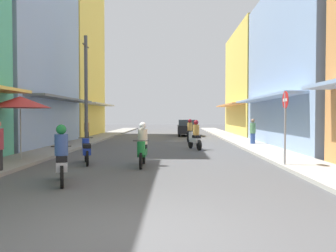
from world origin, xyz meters
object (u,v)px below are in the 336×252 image
Objects in this scene: motorbike_white at (195,136)px; vendor_umbrella at (20,102)px; motorbike_green at (142,147)px; parked_car at (187,128)px; motorbike_silver at (61,157)px; motorbike_black at (190,132)px; pedestrian_crossing at (253,132)px; motorbike_blue at (86,150)px; street_sign_no_entry at (285,118)px; pedestrian_midway at (87,129)px; utility_pole at (86,90)px.

vendor_umbrella is at bearing -144.85° from motorbike_white.
motorbike_green is 18.44m from parked_car.
motorbike_white is at bearing 66.00° from motorbike_silver.
vendor_umbrella reaches higher than motorbike_black.
pedestrian_crossing reaches higher than parked_car.
vendor_umbrella is (-7.11, -5.01, 1.63)m from motorbike_white.
motorbike_white is 0.99× the size of motorbike_blue.
parked_car reaches higher than motorbike_blue.
street_sign_no_entry is (2.69, -11.76, 1.01)m from motorbike_black.
pedestrian_midway is at bearing 88.94° from vendor_umbrella.
pedestrian_midway is (-7.03, -7.89, 0.20)m from parked_car.
utility_pole reaches higher than pedestrian_midway.
pedestrian_midway is 0.63× the size of street_sign_no_entry.
parked_car is at bearing 67.31° from vendor_umbrella.
utility_pole is at bearing 136.43° from street_sign_no_entry.
vendor_umbrella is (-7.20, -17.22, 1.60)m from parked_car.
pedestrian_midway reaches higher than motorbike_silver.
motorbike_silver is 0.99× the size of motorbike_black.
pedestrian_crossing is at bearing 83.97° from street_sign_no_entry.
pedestrian_crossing is (3.56, -9.82, 0.07)m from parked_car.
motorbike_black is (2.27, 11.46, 0.00)m from motorbike_green.
street_sign_no_entry is (9.16, -8.71, -1.67)m from utility_pole.
vendor_umbrella reaches higher than pedestrian_crossing.
motorbike_black is 1.06× the size of pedestrian_midway.
pedestrian_crossing is (3.64, 2.38, 0.10)m from motorbike_white.
vendor_umbrella is at bearing 125.60° from motorbike_silver.
pedestrian_midway is 0.65× the size of vendor_umbrella.
pedestrian_midway is (-2.84, 13.54, 0.24)m from motorbike_silver.
pedestrian_midway is at bearing -131.70° from parked_car.
utility_pole is (-6.53, -9.89, 2.65)m from parked_car.
motorbike_white is (4.10, 9.22, 0.00)m from motorbike_silver.
motorbike_white is at bearing -31.92° from pedestrian_midway.
motorbike_silver is 15.16m from motorbike_black.
pedestrian_midway reaches higher than motorbike_blue.
pedestrian_crossing is 8.87m from street_sign_no_entry.
motorbike_black is at bearing 78.82° from motorbike_green.
pedestrian_midway is 0.25× the size of utility_pole.
motorbike_black is 7.64m from utility_pole.
motorbike_silver is 12.08m from utility_pole.
street_sign_no_entry is at bearing -3.47° from motorbike_green.
motorbike_black is 0.67× the size of street_sign_no_entry.
motorbike_silver is 0.66× the size of street_sign_no_entry.
street_sign_no_entry is at bearing -96.03° from pedestrian_crossing.
parked_car is at bearing 89.49° from motorbike_black.
parked_car is (2.33, 18.30, 0.04)m from motorbike_green.
utility_pole reaches higher than pedestrian_crossing.
vendor_umbrella is at bearing 172.02° from street_sign_no_entry.
utility_pole is at bearing 84.77° from vendor_umbrella.
street_sign_no_entry is (9.83, -1.38, -0.62)m from vendor_umbrella.
vendor_umbrella is (-3.01, 4.21, 1.63)m from motorbike_silver.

